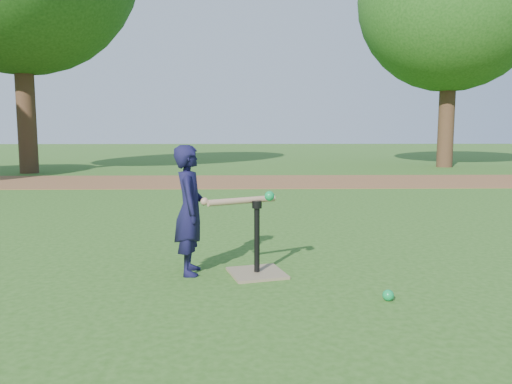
{
  "coord_description": "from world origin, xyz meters",
  "views": [
    {
      "loc": [
        -0.02,
        -4.02,
        1.18
      ],
      "look_at": [
        0.08,
        0.28,
        0.65
      ],
      "focal_mm": 35.0,
      "sensor_mm": 36.0,
      "label": 1
    }
  ],
  "objects": [
    {
      "name": "ground",
      "position": [
        0.0,
        0.0,
        0.0
      ],
      "size": [
        80.0,
        80.0,
        0.0
      ],
      "primitive_type": "plane",
      "color": "#285116",
      "rests_on": "ground"
    },
    {
      "name": "dirt_strip",
      "position": [
        0.0,
        7.5,
        0.01
      ],
      "size": [
        24.0,
        3.0,
        0.01
      ],
      "primitive_type": "cube",
      "color": "brown",
      "rests_on": "ground"
    },
    {
      "name": "child",
      "position": [
        -0.47,
        0.03,
        0.53
      ],
      "size": [
        0.28,
        0.41,
        1.07
      ],
      "primitive_type": "imported",
      "rotation": [
        0.0,
        0.0,
        1.64
      ],
      "color": "black",
      "rests_on": "ground"
    },
    {
      "name": "wiffle_ball_ground",
      "position": [
        0.98,
        -0.68,
        0.04
      ],
      "size": [
        0.08,
        0.08,
        0.08
      ],
      "primitive_type": "sphere",
      "color": "#0C893F",
      "rests_on": "ground"
    },
    {
      "name": "batting_tee",
      "position": [
        0.08,
        -0.02,
        0.11
      ],
      "size": [
        0.53,
        0.53,
        0.61
      ],
      "color": "#7D6D4F",
      "rests_on": "ground"
    },
    {
      "name": "swing_action",
      "position": [
        -0.02,
        -0.04,
        0.63
      ],
      "size": [
        0.61,
        0.33,
        0.11
      ],
      "color": "#A67F61",
      "rests_on": "ground"
    }
  ]
}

